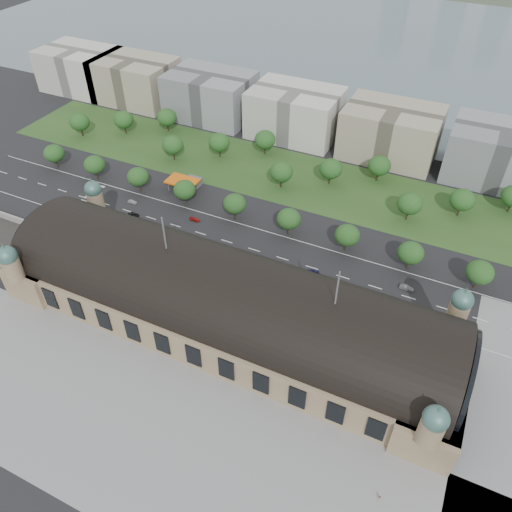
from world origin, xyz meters
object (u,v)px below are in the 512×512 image
at_px(traffic_car_4, 313,271).
at_px(traffic_car_3, 195,219).
at_px(traffic_car_2, 133,214).
at_px(parked_car_5, 156,248).
at_px(bus_east, 333,291).
at_px(parked_car_2, 120,230).
at_px(parked_car_3, 116,237).
at_px(bus_mid, 320,282).
at_px(parked_car_4, 146,241).
at_px(parked_car_6, 190,259).
at_px(traffic_car_5, 407,288).
at_px(petrol_station, 189,181).
at_px(bus_west, 258,261).
at_px(parked_car_1, 123,239).
at_px(pedestrian_0, 379,498).
at_px(traffic_car_1, 132,202).
at_px(parked_car_0, 107,233).

bearing_deg(traffic_car_4, traffic_car_3, -106.37).
bearing_deg(traffic_car_2, parked_car_5, 61.71).
relative_size(traffic_car_4, bus_east, 0.34).
bearing_deg(parked_car_2, parked_car_3, -2.96).
xyz_separation_m(traffic_car_4, bus_mid, (4.39, -5.48, 1.12)).
bearing_deg(parked_car_4, parked_car_6, 47.41).
bearing_deg(parked_car_5, traffic_car_5, 81.32).
relative_size(traffic_car_4, parked_car_3, 1.10).
xyz_separation_m(petrol_station, parked_car_5, (11.65, -43.57, -2.16)).
bearing_deg(traffic_car_5, traffic_car_3, 92.86).
height_order(parked_car_5, bus_east, bus_east).
xyz_separation_m(traffic_car_5, bus_east, (-22.76, -13.54, 0.91)).
bearing_deg(parked_car_6, parked_car_5, -128.46).
distance_m(parked_car_4, bus_west, 46.03).
height_order(parked_car_3, parked_car_4, parked_car_4).
height_order(traffic_car_5, parked_car_1, traffic_car_5).
xyz_separation_m(parked_car_5, pedestrian_0, (102.88, -55.94, 0.01)).
xyz_separation_m(parked_car_6, bus_west, (24.08, 9.25, 0.86)).
bearing_deg(traffic_car_2, petrol_station, 167.19).
bearing_deg(traffic_car_2, traffic_car_5, 98.46).
height_order(traffic_car_5, parked_car_4, traffic_car_5).
relative_size(petrol_station, parked_car_3, 3.65).
bearing_deg(traffic_car_4, traffic_car_2, -97.83).
distance_m(petrol_station, parked_car_1, 44.50).
relative_size(parked_car_4, bus_mid, 0.37).
height_order(bus_west, bus_east, bus_east).
relative_size(traffic_car_1, parked_car_0, 0.80).
distance_m(traffic_car_3, parked_car_6, 24.95).
distance_m(parked_car_6, bus_west, 25.81).
bearing_deg(parked_car_6, traffic_car_5, 64.17).
bearing_deg(pedestrian_0, parked_car_5, 130.99).
distance_m(traffic_car_1, traffic_car_3, 31.21).
xyz_separation_m(parked_car_2, parked_car_3, (1.39, -4.00, -0.01)).
bearing_deg(parked_car_0, traffic_car_5, 74.27).
bearing_deg(pedestrian_0, parked_car_4, 131.50).
relative_size(traffic_car_4, parked_car_1, 0.85).
xyz_separation_m(bus_west, pedestrian_0, (63.72, -65.58, -0.72)).
relative_size(parked_car_5, parked_car_6, 1.25).
distance_m(parked_car_0, bus_mid, 87.46).
xyz_separation_m(petrol_station, bus_west, (50.81, -33.93, -1.43)).
distance_m(traffic_car_5, parked_car_6, 79.94).
bearing_deg(bus_east, pedestrian_0, -146.14).
bearing_deg(traffic_car_2, traffic_car_1, -135.81).
relative_size(traffic_car_1, parked_car_3, 1.05).
bearing_deg(petrol_station, parked_car_1, -94.84).
distance_m(bus_west, bus_mid, 24.84).
distance_m(parked_car_5, bus_mid, 64.52).
height_order(traffic_car_3, bus_east, bus_east).
bearing_deg(bus_west, traffic_car_4, -73.30).
distance_m(traffic_car_4, bus_west, 20.87).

